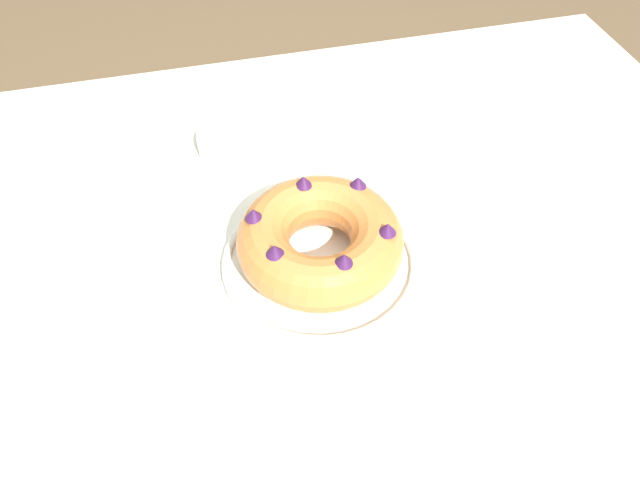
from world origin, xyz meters
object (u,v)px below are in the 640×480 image
object	(u,v)px
bundt_cake	(320,240)
serving_knife	(159,322)
cake_knife	(202,322)
side_bowl	(242,141)
serving_dish	(320,262)
fork	(177,300)

from	to	relation	value
bundt_cake	serving_knife	distance (m)	0.24
cake_knife	side_bowl	xyz separation A→B (m)	(0.11, 0.35, 0.01)
serving_dish	fork	size ratio (longest dim) A/B	1.45
serving_dish	bundt_cake	size ratio (longest dim) A/B	1.21
serving_dish	fork	world-z (taller)	serving_dish
serving_knife	cake_knife	distance (m)	0.06
bundt_cake	cake_knife	xyz separation A→B (m)	(-0.18, -0.06, -0.05)
serving_knife	cake_knife	xyz separation A→B (m)	(0.06, -0.01, 0.00)
serving_knife	serving_dish	bearing A→B (deg)	9.67
side_bowl	serving_dish	bearing A→B (deg)	-77.51
serving_knife	side_bowl	xyz separation A→B (m)	(0.17, 0.34, 0.01)
fork	cake_knife	size ratio (longest dim) A/B	1.12
fork	serving_dish	bearing A→B (deg)	7.65
bundt_cake	fork	world-z (taller)	bundt_cake
bundt_cake	side_bowl	bearing A→B (deg)	102.49
side_bowl	fork	bearing A→B (deg)	-115.14
fork	cake_knife	xyz separation A→B (m)	(0.03, -0.04, 0.00)
side_bowl	bundt_cake	bearing A→B (deg)	-77.51
fork	serving_knife	bearing A→B (deg)	-127.13
serving_dish	serving_knife	size ratio (longest dim) A/B	1.30
fork	serving_knife	xyz separation A→B (m)	(-0.03, -0.03, 0.00)
bundt_cake	cake_knife	size ratio (longest dim) A/B	1.34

